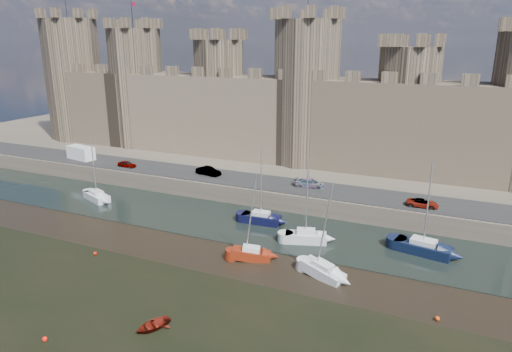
{
  "coord_description": "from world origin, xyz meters",
  "views": [
    {
      "loc": [
        25.16,
        -24.44,
        22.33
      ],
      "look_at": [
        4.62,
        22.0,
        7.23
      ],
      "focal_mm": 32.0,
      "sensor_mm": 36.0,
      "label": 1
    }
  ],
  "objects_px": {
    "van": "(81,153)",
    "sailboat_4": "(251,253)",
    "sailboat_0": "(97,196)",
    "sailboat_2": "(306,236)",
    "car_0": "(127,164)",
    "sailboat_5": "(323,270)",
    "car_3": "(423,203)",
    "car_1": "(208,171)",
    "sailboat_1": "(261,218)",
    "sailboat_3": "(423,247)",
    "car_2": "(310,183)"
  },
  "relations": [
    {
      "from": "car_1",
      "to": "sailboat_2",
      "type": "distance_m",
      "value": 23.06
    },
    {
      "from": "car_3",
      "to": "sailboat_3",
      "type": "height_order",
      "value": "sailboat_3"
    },
    {
      "from": "sailboat_1",
      "to": "car_2",
      "type": "bearing_deg",
      "value": 66.29
    },
    {
      "from": "car_2",
      "to": "van",
      "type": "distance_m",
      "value": 41.08
    },
    {
      "from": "car_3",
      "to": "sailboat_2",
      "type": "bearing_deg",
      "value": 130.49
    },
    {
      "from": "car_1",
      "to": "sailboat_0",
      "type": "height_order",
      "value": "sailboat_0"
    },
    {
      "from": "car_3",
      "to": "car_1",
      "type": "bearing_deg",
      "value": 85.57
    },
    {
      "from": "sailboat_3",
      "to": "car_1",
      "type": "bearing_deg",
      "value": 174.18
    },
    {
      "from": "sailboat_0",
      "to": "sailboat_4",
      "type": "relative_size",
      "value": 0.95
    },
    {
      "from": "car_3",
      "to": "sailboat_0",
      "type": "relative_size",
      "value": 0.42
    },
    {
      "from": "van",
      "to": "sailboat_5",
      "type": "bearing_deg",
      "value": -10.02
    },
    {
      "from": "sailboat_3",
      "to": "sailboat_5",
      "type": "height_order",
      "value": "sailboat_3"
    },
    {
      "from": "sailboat_0",
      "to": "sailboat_1",
      "type": "xyz_separation_m",
      "value": [
        25.23,
        1.7,
        0.05
      ]
    },
    {
      "from": "car_1",
      "to": "sailboat_1",
      "type": "distance_m",
      "value": 15.52
    },
    {
      "from": "van",
      "to": "sailboat_2",
      "type": "xyz_separation_m",
      "value": [
        44.6,
        -11.62,
        -2.85
      ]
    },
    {
      "from": "car_2",
      "to": "sailboat_4",
      "type": "bearing_deg",
      "value": 170.9
    },
    {
      "from": "sailboat_4",
      "to": "sailboat_1",
      "type": "bearing_deg",
      "value": 87.08
    },
    {
      "from": "sailboat_1",
      "to": "sailboat_2",
      "type": "xyz_separation_m",
      "value": [
        6.98,
        -3.22,
        0.02
      ]
    },
    {
      "from": "car_0",
      "to": "sailboat_0",
      "type": "bearing_deg",
      "value": -166.67
    },
    {
      "from": "car_2",
      "to": "sailboat_2",
      "type": "bearing_deg",
      "value": -172.08
    },
    {
      "from": "car_1",
      "to": "sailboat_5",
      "type": "distance_m",
      "value": 30.24
    },
    {
      "from": "car_3",
      "to": "sailboat_5",
      "type": "height_order",
      "value": "sailboat_5"
    },
    {
      "from": "car_3",
      "to": "sailboat_3",
      "type": "relative_size",
      "value": 0.37
    },
    {
      "from": "sailboat_5",
      "to": "sailboat_3",
      "type": "bearing_deg",
      "value": 67.26
    },
    {
      "from": "car_3",
      "to": "sailboat_3",
      "type": "bearing_deg",
      "value": -175.37
    },
    {
      "from": "van",
      "to": "sailboat_0",
      "type": "xyz_separation_m",
      "value": [
        12.39,
        -10.1,
        -2.93
      ]
    },
    {
      "from": "car_1",
      "to": "sailboat_5",
      "type": "relative_size",
      "value": 0.42
    },
    {
      "from": "sailboat_0",
      "to": "sailboat_3",
      "type": "relative_size",
      "value": 0.88
    },
    {
      "from": "van",
      "to": "car_3",
      "type": "bearing_deg",
      "value": 9.76
    },
    {
      "from": "sailboat_5",
      "to": "car_1",
      "type": "bearing_deg",
      "value": 161.12
    },
    {
      "from": "sailboat_0",
      "to": "sailboat_2",
      "type": "bearing_deg",
      "value": 19.38
    },
    {
      "from": "car_3",
      "to": "van",
      "type": "bearing_deg",
      "value": 87.17
    },
    {
      "from": "car_1",
      "to": "car_3",
      "type": "relative_size",
      "value": 1.06
    },
    {
      "from": "car_3",
      "to": "sailboat_5",
      "type": "xyz_separation_m",
      "value": [
        -7.69,
        -17.43,
        -2.32
      ]
    },
    {
      "from": "car_0",
      "to": "sailboat_5",
      "type": "height_order",
      "value": "sailboat_5"
    },
    {
      "from": "sailboat_0",
      "to": "sailboat_5",
      "type": "relative_size",
      "value": 0.94
    },
    {
      "from": "sailboat_0",
      "to": "van",
      "type": "bearing_deg",
      "value": 162.89
    },
    {
      "from": "car_1",
      "to": "sailboat_2",
      "type": "height_order",
      "value": "sailboat_2"
    },
    {
      "from": "sailboat_5",
      "to": "car_2",
      "type": "bearing_deg",
      "value": 130.9
    },
    {
      "from": "car_0",
      "to": "sailboat_4",
      "type": "relative_size",
      "value": 0.33
    },
    {
      "from": "sailboat_3",
      "to": "sailboat_5",
      "type": "bearing_deg",
      "value": -121.9
    },
    {
      "from": "car_2",
      "to": "sailboat_0",
      "type": "bearing_deg",
      "value": 103.5
    },
    {
      "from": "car_3",
      "to": "sailboat_3",
      "type": "xyz_separation_m",
      "value": [
        0.91,
        -8.1,
        -2.23
      ]
    },
    {
      "from": "van",
      "to": "sailboat_4",
      "type": "xyz_separation_m",
      "value": [
        40.6,
        -17.96,
        -2.95
      ]
    },
    {
      "from": "sailboat_3",
      "to": "sailboat_5",
      "type": "xyz_separation_m",
      "value": [
        -8.6,
        -9.33,
        -0.09
      ]
    },
    {
      "from": "sailboat_4",
      "to": "car_3",
      "type": "bearing_deg",
      "value": 27.02
    },
    {
      "from": "sailboat_0",
      "to": "sailboat_3",
      "type": "height_order",
      "value": "sailboat_3"
    },
    {
      "from": "car_0",
      "to": "sailboat_2",
      "type": "xyz_separation_m",
      "value": [
        33.99,
        -10.69,
        -2.23
      ]
    },
    {
      "from": "car_2",
      "to": "sailboat_5",
      "type": "height_order",
      "value": "sailboat_5"
    },
    {
      "from": "car_0",
      "to": "sailboat_1",
      "type": "bearing_deg",
      "value": -103.1
    }
  ]
}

